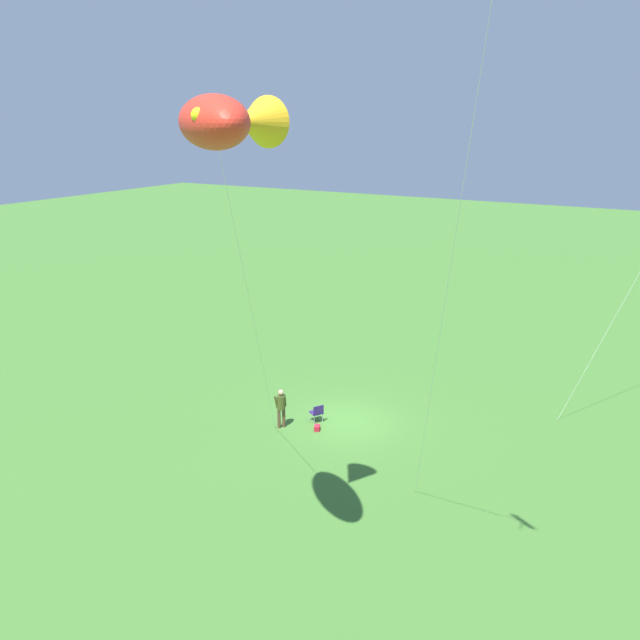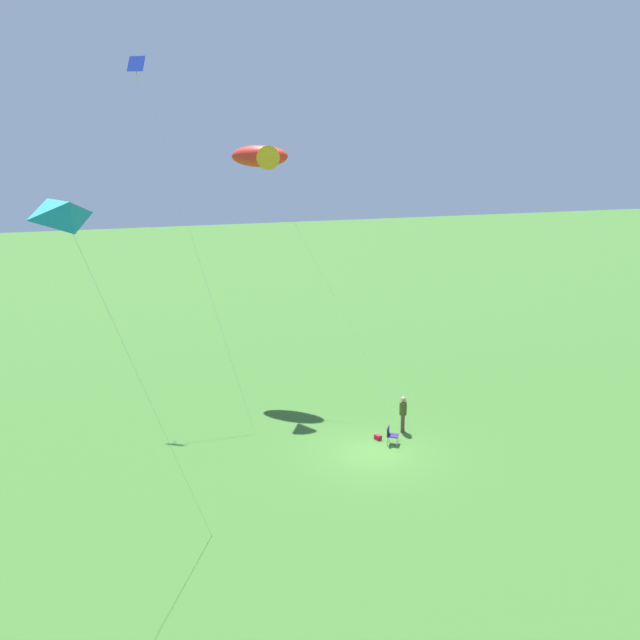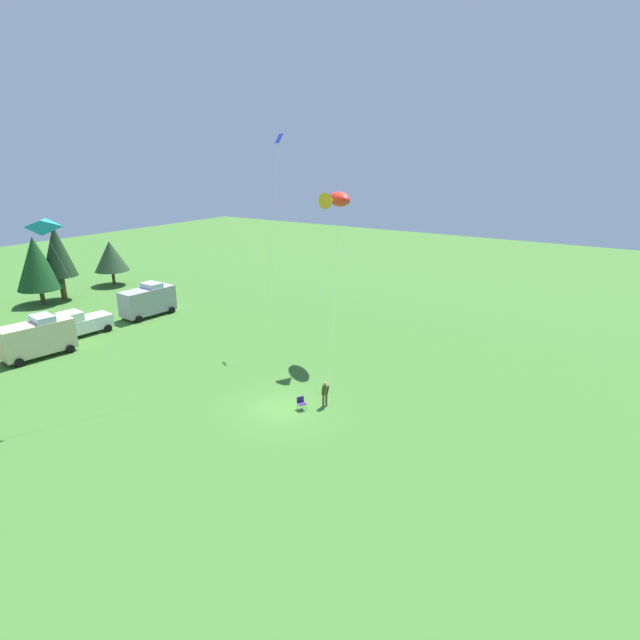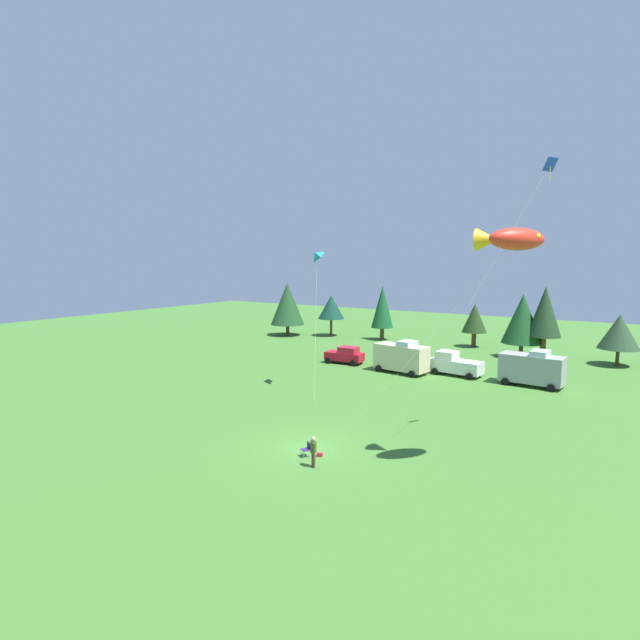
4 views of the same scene
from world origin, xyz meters
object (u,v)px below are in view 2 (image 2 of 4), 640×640
(person_kite_flyer, at_px, (403,411))
(kite_large_fish, at_px, (261,157))
(kite_diamond_blue, at_px, (142,83))
(kite_delta_teal, at_px, (70,213))
(folding_chair, at_px, (391,434))
(backpack_on_grass, at_px, (378,437))

(person_kite_flyer, bearing_deg, kite_large_fish, 152.41)
(kite_diamond_blue, height_order, kite_delta_teal, kite_diamond_blue)
(folding_chair, distance_m, kite_large_fish, 15.98)
(folding_chair, bearing_deg, kite_large_fish, 140.91)
(person_kite_flyer, xyz_separation_m, backpack_on_grass, (-0.52, 1.45, -0.91))
(folding_chair, xyz_separation_m, backpack_on_grass, (0.64, 0.37, -0.38))
(folding_chair, distance_m, kite_delta_teal, 18.76)
(person_kite_flyer, xyz_separation_m, folding_chair, (-1.16, 1.08, -0.53))
(kite_large_fish, distance_m, kite_delta_teal, 20.18)
(person_kite_flyer, distance_m, kite_diamond_blue, 20.46)
(person_kite_flyer, bearing_deg, kite_diamond_blue, 173.46)
(person_kite_flyer, xyz_separation_m, kite_diamond_blue, (9.25, 10.40, 14.99))
(backpack_on_grass, distance_m, kite_delta_teal, 19.02)
(folding_chair, bearing_deg, kite_diamond_blue, 163.53)
(backpack_on_grass, bearing_deg, kite_delta_teal, 124.41)
(person_kite_flyer, height_order, kite_delta_teal, kite_delta_teal)
(folding_chair, relative_size, kite_large_fish, 0.06)
(person_kite_flyer, bearing_deg, backpack_on_grass, -125.25)
(folding_chair, height_order, kite_delta_teal, kite_delta_teal)
(kite_diamond_blue, bearing_deg, folding_chair, -138.16)
(folding_chair, xyz_separation_m, kite_delta_teal, (-7.87, 12.80, 11.24))
(kite_delta_teal, bearing_deg, folding_chair, -58.41)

